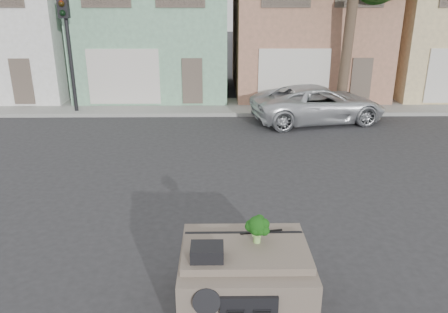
{
  "coord_description": "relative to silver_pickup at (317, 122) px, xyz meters",
  "views": [
    {
      "loc": [
        -0.41,
        -8.82,
        4.67
      ],
      "look_at": [
        -0.28,
        0.5,
        1.3
      ],
      "focal_mm": 35.0,
      "sensor_mm": 36.0,
      "label": 1
    }
  ],
  "objects": [
    {
      "name": "sidewalk",
      "position": [
        -3.59,
        2.34,
        0.07
      ],
      "size": [
        40.0,
        3.0,
        0.15
      ],
      "primitive_type": "cube",
      "color": "gray",
      "rests_on": "ground"
    },
    {
      "name": "broccoli",
      "position": [
        -3.41,
        -11.08,
        1.34
      ],
      "size": [
        0.48,
        0.48,
        0.45
      ],
      "primitive_type": "cube",
      "rotation": [
        0.0,
        0.0,
        1.16
      ],
      "color": "#113B0D",
      "rests_on": "car_dashboard"
    },
    {
      "name": "traffic_signal",
      "position": [
        -10.09,
        1.34,
        2.55
      ],
      "size": [
        0.4,
        0.4,
        5.1
      ],
      "primitive_type": "cube",
      "color": "black",
      "rests_on": "ground"
    },
    {
      "name": "wiper_arm",
      "position": [
        -3.31,
        -10.78,
        1.13
      ],
      "size": [
        0.69,
        0.15,
        0.02
      ],
      "primitive_type": "cube",
      "rotation": [
        0.0,
        0.0,
        0.17
      ],
      "color": "black",
      "rests_on": "car_dashboard"
    },
    {
      "name": "townhouse_mint",
      "position": [
        -7.09,
        6.34,
        3.77
      ],
      "size": [
        7.2,
        8.2,
        7.55
      ],
      "primitive_type": "cube",
      "color": "#7BB08D",
      "rests_on": "ground"
    },
    {
      "name": "townhouse_white",
      "position": [
        -14.59,
        6.34,
        3.77
      ],
      "size": [
        7.2,
        8.2,
        7.55
      ],
      "primitive_type": "cube",
      "color": "white",
      "rests_on": "ground"
    },
    {
      "name": "townhouse_tan",
      "position": [
        0.41,
        6.34,
        3.77
      ],
      "size": [
        7.2,
        8.2,
        7.55
      ],
      "primitive_type": "cube",
      "color": "#A8735B",
      "rests_on": "ground"
    },
    {
      "name": "car_dashboard",
      "position": [
        -3.59,
        -11.16,
        0.56
      ],
      "size": [
        2.0,
        1.8,
        1.12
      ],
      "primitive_type": "cube",
      "color": "#6F6155",
      "rests_on": "ground"
    },
    {
      "name": "instrument_hump",
      "position": [
        -4.17,
        -11.51,
        1.22
      ],
      "size": [
        0.48,
        0.38,
        0.2
      ],
      "primitive_type": "cube",
      "color": "black",
      "rests_on": "car_dashboard"
    },
    {
      "name": "ground_plane",
      "position": [
        -3.59,
        -8.16,
        0.0
      ],
      "size": [
        120.0,
        120.0,
        0.0
      ],
      "primitive_type": "plane",
      "color": "#303033",
      "rests_on": "ground"
    },
    {
      "name": "tree_near",
      "position": [
        1.41,
        1.64,
        4.25
      ],
      "size": [
        4.4,
        4.0,
        8.5
      ],
      "primitive_type": "cube",
      "color": "#164112",
      "rests_on": "ground"
    },
    {
      "name": "silver_pickup",
      "position": [
        0.0,
        0.0,
        0.0
      ],
      "size": [
        5.67,
        3.44,
        1.47
      ],
      "primitive_type": "imported",
      "rotation": [
        0.0,
        0.0,
        1.77
      ],
      "color": "silver",
      "rests_on": "ground"
    }
  ]
}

